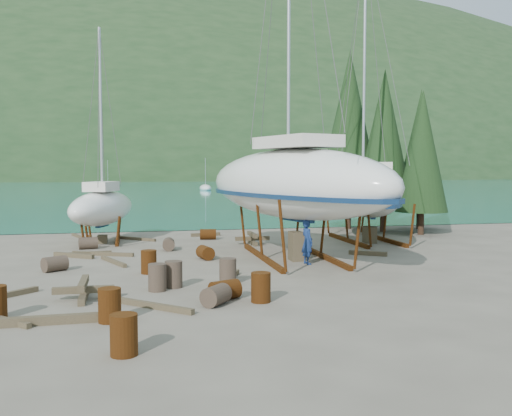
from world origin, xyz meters
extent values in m
plane|color=#5D5549|center=(0.00, 0.00, 0.00)|extent=(600.00, 600.00, 0.00)
plane|color=teal|center=(0.00, 315.00, 0.01)|extent=(700.00, 700.00, 0.00)
ellipsoid|color=#1D361B|center=(0.00, 320.00, 0.00)|extent=(800.00, 360.00, 110.00)
cube|color=beige|center=(-20.00, 190.00, 2.00)|extent=(6.00, 5.00, 4.00)
cube|color=#A54C2D|center=(-20.00, 190.00, 4.80)|extent=(6.60, 5.60, 1.60)
cube|color=beige|center=(30.00, 190.00, 2.00)|extent=(6.00, 5.00, 4.00)
cube|color=#A54C2D|center=(30.00, 190.00, 4.80)|extent=(6.60, 5.60, 1.60)
cylinder|color=black|center=(12.50, 12.00, 0.80)|extent=(0.36, 0.36, 1.60)
cone|color=black|center=(12.50, 12.00, 5.80)|extent=(3.60, 3.60, 8.40)
cylinder|color=black|center=(14.00, 10.00, 0.68)|extent=(0.36, 0.36, 1.36)
cone|color=black|center=(14.00, 10.00, 4.93)|extent=(3.06, 3.06, 7.14)
cylinder|color=black|center=(11.00, 14.00, 0.92)|extent=(0.36, 0.36, 1.84)
cone|color=black|center=(11.00, 14.00, 6.67)|extent=(4.14, 4.14, 9.66)
cylinder|color=black|center=(15.50, 13.00, 0.72)|extent=(0.36, 0.36, 1.44)
cone|color=black|center=(15.50, 13.00, 5.22)|extent=(3.24, 3.24, 7.56)
ellipsoid|color=white|center=(10.00, 80.00, 0.38)|extent=(2.00, 5.00, 1.40)
cylinder|color=silver|center=(10.00, 80.00, 3.23)|extent=(0.08, 0.08, 5.00)
ellipsoid|color=white|center=(-8.00, 110.00, 0.38)|extent=(2.00, 5.00, 1.40)
cylinder|color=silver|center=(-8.00, 110.00, 3.23)|extent=(0.08, 0.08, 5.00)
ellipsoid|color=white|center=(4.08, 3.06, 3.26)|extent=(7.54, 13.58, 3.04)
cube|color=#0E2546|center=(4.08, 2.41, 2.19)|extent=(0.94, 2.31, 1.00)
cube|color=silver|center=(4.08, 2.41, 5.03)|extent=(3.17, 4.36, 0.50)
cube|color=#5E3210|center=(2.75, 3.06, 0.10)|extent=(0.18, 7.17, 0.20)
cube|color=#5E3210|center=(5.41, 3.06, 0.10)|extent=(0.18, 7.17, 0.20)
cube|color=brown|center=(4.08, 2.41, 0.62)|extent=(0.50, 0.80, 1.24)
ellipsoid|color=white|center=(9.49, 7.62, 2.56)|extent=(5.07, 10.45, 2.38)
cube|color=#0E2546|center=(9.49, 7.12, 1.82)|extent=(0.64, 1.82, 1.00)
cube|color=silver|center=(9.49, 7.12, 4.00)|extent=(2.23, 3.30, 0.50)
cylinder|color=silver|center=(9.49, 8.13, 9.87)|extent=(0.14, 0.14, 12.06)
cube|color=#5E3210|center=(8.47, 7.62, 0.10)|extent=(0.18, 5.53, 0.20)
cube|color=#5E3210|center=(10.52, 7.62, 0.10)|extent=(0.18, 5.53, 0.20)
cube|color=brown|center=(9.49, 7.12, 0.44)|extent=(0.50, 0.80, 0.87)
ellipsoid|color=white|center=(-4.29, 10.41, 1.82)|extent=(4.33, 7.42, 1.82)
cube|color=#0E2546|center=(-4.29, 10.05, 1.36)|extent=(0.64, 1.29, 1.00)
cube|color=silver|center=(-4.29, 10.05, 2.98)|extent=(1.83, 2.40, 0.50)
cylinder|color=silver|center=(-4.29, 10.76, 7.08)|extent=(0.14, 0.14, 8.50)
cube|color=#5E3210|center=(-5.07, 10.41, 0.10)|extent=(0.18, 3.90, 0.20)
cube|color=#5E3210|center=(-3.51, 10.41, 0.10)|extent=(0.18, 3.90, 0.20)
cube|color=brown|center=(-4.29, 10.05, 0.21)|extent=(0.50, 0.80, 0.41)
imported|color=navy|center=(4.27, 1.43, 0.92)|extent=(0.55, 0.74, 1.84)
cylinder|color=#2D2823|center=(-0.41, -4.78, 0.29)|extent=(1.00, 1.05, 0.58)
cylinder|color=#5E3210|center=(-2.93, -8.71, 0.44)|extent=(0.58, 0.58, 0.88)
cylinder|color=#5E3210|center=(1.35, 10.34, 0.29)|extent=(0.96, 0.70, 0.58)
cylinder|color=#2D2823|center=(0.42, -1.87, 0.44)|extent=(0.58, 0.58, 0.88)
cylinder|color=#5E3210|center=(0.33, 3.54, 0.29)|extent=(0.75, 0.98, 0.58)
cylinder|color=#5E3210|center=(0.94, -4.65, 0.44)|extent=(0.58, 0.58, 0.88)
cylinder|color=#2D2823|center=(-4.85, 7.90, 0.29)|extent=(0.96, 0.72, 0.58)
cylinder|color=#5E3210|center=(-3.32, -5.97, 0.44)|extent=(0.58, 0.58, 0.88)
cylinder|color=#2D2823|center=(-1.05, 6.64, 0.29)|extent=(0.63, 0.92, 0.58)
cylinder|color=#5E3210|center=(-0.04, -4.09, 0.29)|extent=(1.04, 0.88, 0.58)
cylinder|color=#5E3210|center=(-2.15, 0.68, 0.44)|extent=(0.58, 0.58, 0.88)
cylinder|color=#2D2823|center=(-5.65, 1.90, 0.29)|extent=(1.05, 0.98, 0.58)
cylinder|color=#2D2823|center=(-1.42, -2.05, 0.44)|extent=(0.58, 0.58, 0.88)
cylinder|color=#2D2823|center=(-1.97, -2.47, 0.44)|extent=(0.58, 0.58, 0.88)
cube|color=brown|center=(-5.67, 12.58, 0.07)|extent=(1.15, 2.80, 0.14)
cube|color=brown|center=(7.67, 3.10, 0.10)|extent=(1.54, 1.13, 0.19)
cube|color=brown|center=(-4.76, 5.79, 0.09)|extent=(2.16, 0.42, 0.17)
cube|color=brown|center=(-2.27, -4.68, 0.08)|extent=(2.33, 2.22, 0.16)
cube|color=brown|center=(1.41, 11.95, 0.10)|extent=(1.74, 0.47, 0.19)
cube|color=brown|center=(0.75, -0.80, 0.09)|extent=(0.80, 1.52, 0.17)
cube|color=brown|center=(-5.28, 5.27, 0.09)|extent=(1.84, 1.40, 0.19)
cube|color=brown|center=(-2.55, 10.96, 0.08)|extent=(2.10, 1.91, 0.15)
cube|color=brown|center=(-4.06, 5.57, 0.08)|extent=(2.77, 1.40, 0.16)
cube|color=brown|center=(-3.53, 3.35, 0.08)|extent=(1.13, 2.54, 0.15)
cube|color=brown|center=(-6.46, -2.43, 0.08)|extent=(1.55, 1.58, 0.17)
cube|color=brown|center=(-4.62, -5.87, 0.11)|extent=(2.79, 0.31, 0.23)
cube|color=brown|center=(-4.19, -3.22, 0.10)|extent=(0.20, 1.80, 0.20)
cube|color=brown|center=(-4.19, -3.22, 0.30)|extent=(1.80, 0.20, 0.20)
cube|color=brown|center=(-4.19, -3.22, 0.50)|extent=(0.20, 1.80, 0.20)
cube|color=brown|center=(3.34, 7.93, 0.10)|extent=(0.20, 1.80, 0.20)
cube|color=brown|center=(3.34, 7.93, 0.30)|extent=(1.80, 0.20, 0.20)
cube|color=brown|center=(3.34, 7.93, 0.50)|extent=(0.20, 1.80, 0.20)
camera|label=1|loc=(-2.71, -20.79, 3.94)|focal=40.00mm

